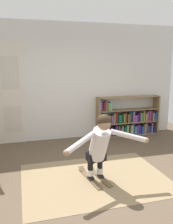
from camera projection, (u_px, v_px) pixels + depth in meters
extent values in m
plane|color=brown|center=(98.00, 184.00, 3.85)|extent=(7.20, 7.20, 0.00)
cube|color=silver|center=(66.00, 82.00, 6.02)|extent=(6.00, 0.10, 2.90)
cube|color=beige|center=(12.00, 95.00, 5.67)|extent=(0.55, 0.04, 2.35)
cube|color=beige|center=(10.00, 73.00, 5.55)|extent=(0.41, 0.01, 0.76)
cube|color=beige|center=(13.00, 119.00, 5.77)|extent=(0.41, 0.01, 0.64)
cube|color=#8C7554|center=(95.00, 178.00, 4.05)|extent=(2.41, 1.78, 0.01)
cube|color=olive|center=(98.00, 118.00, 6.22)|extent=(0.04, 0.30, 1.05)
cube|color=olive|center=(156.00, 114.00, 6.67)|extent=(0.04, 0.30, 1.05)
cube|color=olive|center=(127.00, 134.00, 6.54)|extent=(1.69, 0.30, 0.02)
cube|color=olive|center=(128.00, 122.00, 6.47)|extent=(1.69, 0.30, 0.02)
cube|color=olive|center=(128.00, 110.00, 6.41)|extent=(1.69, 0.30, 0.02)
cube|color=olive|center=(129.00, 97.00, 6.34)|extent=(1.69, 0.30, 0.02)
cube|color=#6B43C3|center=(99.00, 133.00, 6.31)|extent=(0.04, 0.18, 0.18)
cube|color=#5AA286|center=(101.00, 133.00, 6.32)|extent=(0.04, 0.14, 0.19)
cube|color=#2D500C|center=(104.00, 131.00, 6.31)|extent=(0.03, 0.17, 0.28)
cube|color=#551A50|center=(106.00, 131.00, 6.33)|extent=(0.05, 0.22, 0.29)
cube|color=red|center=(108.00, 130.00, 6.36)|extent=(0.04, 0.17, 0.29)
cube|color=#406096|center=(111.00, 131.00, 6.37)|extent=(0.05, 0.16, 0.23)
cube|color=#804A57|center=(112.00, 132.00, 6.40)|extent=(0.03, 0.20, 0.18)
cube|color=navy|center=(115.00, 131.00, 6.40)|extent=(0.04, 0.20, 0.26)
cube|color=purple|center=(116.00, 130.00, 6.42)|extent=(0.05, 0.19, 0.26)
cube|color=#2E6535|center=(118.00, 130.00, 6.43)|extent=(0.04, 0.16, 0.26)
cube|color=#A34581|center=(120.00, 131.00, 6.46)|extent=(0.03, 0.18, 0.18)
cube|color=tan|center=(122.00, 130.00, 6.47)|extent=(0.06, 0.14, 0.25)
cube|color=#126961|center=(124.00, 130.00, 6.50)|extent=(0.04, 0.21, 0.22)
cube|color=#60CD7D|center=(126.00, 129.00, 6.51)|extent=(0.05, 0.23, 0.26)
cube|color=brown|center=(128.00, 129.00, 6.53)|extent=(0.03, 0.15, 0.27)
cube|color=tan|center=(130.00, 129.00, 6.52)|extent=(0.04, 0.23, 0.26)
cube|color=#5F81AE|center=(132.00, 128.00, 6.56)|extent=(0.03, 0.22, 0.30)
cube|color=teal|center=(134.00, 130.00, 6.57)|extent=(0.05, 0.23, 0.22)
cube|color=#6831AB|center=(136.00, 129.00, 6.60)|extent=(0.06, 0.21, 0.24)
cube|color=#541F81|center=(138.00, 129.00, 6.61)|extent=(0.07, 0.17, 0.25)
cube|color=#1C4F9E|center=(141.00, 129.00, 6.61)|extent=(0.07, 0.21, 0.21)
cube|color=#9D8D40|center=(143.00, 128.00, 6.64)|extent=(0.03, 0.21, 0.27)
cube|color=#D35A61|center=(144.00, 128.00, 6.67)|extent=(0.06, 0.21, 0.27)
cube|color=#43469A|center=(146.00, 128.00, 6.65)|extent=(0.03, 0.18, 0.24)
cube|color=#335768|center=(147.00, 129.00, 6.70)|extent=(0.03, 0.19, 0.19)
cube|color=navy|center=(149.00, 129.00, 6.70)|extent=(0.04, 0.17, 0.20)
cube|color=#CE61B4|center=(151.00, 127.00, 6.71)|extent=(0.03, 0.21, 0.27)
cube|color=#161F4D|center=(152.00, 129.00, 6.73)|extent=(0.06, 0.22, 0.18)
cube|color=#4891BD|center=(100.00, 120.00, 6.24)|extent=(0.05, 0.17, 0.20)
cube|color=#B43A84|center=(102.00, 120.00, 6.27)|extent=(0.04, 0.17, 0.19)
cube|color=teal|center=(104.00, 118.00, 6.28)|extent=(0.04, 0.21, 0.28)
cube|color=blue|center=(107.00, 120.00, 6.28)|extent=(0.05, 0.20, 0.19)
cube|color=olive|center=(109.00, 119.00, 6.31)|extent=(0.05, 0.17, 0.21)
cube|color=#774277|center=(112.00, 119.00, 6.32)|extent=(0.06, 0.18, 0.21)
cube|color=#A1C578|center=(114.00, 118.00, 6.34)|extent=(0.03, 0.15, 0.26)
cube|color=maroon|center=(116.00, 117.00, 6.36)|extent=(0.05, 0.16, 0.29)
cube|color=#145141|center=(118.00, 119.00, 6.36)|extent=(0.05, 0.23, 0.22)
cube|color=#20732A|center=(120.00, 118.00, 6.40)|extent=(0.06, 0.14, 0.21)
cube|color=#529250|center=(123.00, 118.00, 6.39)|extent=(0.03, 0.20, 0.24)
cube|color=#A83A21|center=(124.00, 117.00, 6.44)|extent=(0.03, 0.22, 0.26)
cube|color=brown|center=(127.00, 118.00, 6.44)|extent=(0.05, 0.24, 0.23)
cube|color=#1A6756|center=(129.00, 117.00, 6.48)|extent=(0.05, 0.17, 0.27)
cube|color=#7B5CBD|center=(132.00, 116.00, 6.46)|extent=(0.04, 0.21, 0.30)
cube|color=#9C423F|center=(134.00, 118.00, 6.48)|extent=(0.06, 0.21, 0.18)
cube|color=#371FCE|center=(137.00, 118.00, 6.51)|extent=(0.06, 0.14, 0.20)
cube|color=#7A465E|center=(139.00, 117.00, 6.53)|extent=(0.04, 0.21, 0.24)
cube|color=#2C9320|center=(141.00, 117.00, 6.54)|extent=(0.06, 0.14, 0.23)
cube|color=#9A7650|center=(143.00, 116.00, 6.57)|extent=(0.04, 0.19, 0.28)
cube|color=olive|center=(145.00, 117.00, 6.59)|extent=(0.05, 0.19, 0.21)
cube|color=#BE63AD|center=(147.00, 116.00, 6.61)|extent=(0.03, 0.15, 0.26)
cube|color=#7A376D|center=(149.00, 115.00, 6.60)|extent=(0.05, 0.17, 0.28)
cube|color=#501E39|center=(150.00, 115.00, 6.63)|extent=(0.06, 0.21, 0.27)
cube|color=#93C26C|center=(152.00, 116.00, 6.64)|extent=(0.03, 0.21, 0.22)
cube|color=#254091|center=(154.00, 116.00, 6.66)|extent=(0.05, 0.23, 0.23)
cube|color=#5586CC|center=(99.00, 106.00, 6.18)|extent=(0.03, 0.24, 0.24)
cube|color=#6926A6|center=(101.00, 105.00, 6.18)|extent=(0.03, 0.15, 0.30)
cube|color=maroon|center=(103.00, 106.00, 6.21)|extent=(0.04, 0.19, 0.22)
cube|color=brown|center=(106.00, 106.00, 6.19)|extent=(0.06, 0.15, 0.24)
cube|color=olive|center=(108.00, 106.00, 6.24)|extent=(0.07, 0.21, 0.21)
cube|color=#41BF9E|center=(110.00, 106.00, 6.23)|extent=(0.04, 0.15, 0.22)
cube|color=brown|center=(90.00, 179.00, 4.01)|extent=(0.20, 0.77, 0.01)
cube|color=brown|center=(82.00, 169.00, 4.32)|extent=(0.11, 0.13, 0.06)
cube|color=black|center=(91.00, 178.00, 3.99)|extent=(0.10, 0.13, 0.04)
cube|color=brown|center=(100.00, 177.00, 4.08)|extent=(0.20, 0.77, 0.01)
cube|color=brown|center=(91.00, 167.00, 4.39)|extent=(0.11, 0.13, 0.06)
cube|color=black|center=(100.00, 176.00, 4.06)|extent=(0.10, 0.13, 0.04)
cylinder|color=white|center=(90.00, 172.00, 3.99)|extent=(0.13, 0.13, 0.10)
cylinder|color=black|center=(90.00, 161.00, 3.95)|extent=(0.10, 0.10, 0.30)
cylinder|color=black|center=(91.00, 157.00, 3.90)|extent=(0.13, 0.13, 0.22)
cylinder|color=white|center=(100.00, 171.00, 4.06)|extent=(0.13, 0.13, 0.10)
cylinder|color=black|center=(100.00, 159.00, 4.02)|extent=(0.10, 0.10, 0.30)
cylinder|color=black|center=(101.00, 155.00, 3.97)|extent=(0.13, 0.13, 0.22)
cube|color=black|center=(96.00, 156.00, 3.94)|extent=(0.32, 0.22, 0.14)
cylinder|color=silver|center=(99.00, 144.00, 3.80)|extent=(0.34, 0.49, 0.59)
sphere|color=#9E7B5E|center=(104.00, 124.00, 3.58)|extent=(0.23, 0.23, 0.20)
sphere|color=#382619|center=(104.00, 121.00, 3.59)|extent=(0.24, 0.24, 0.21)
cylinder|color=silver|center=(81.00, 143.00, 3.42)|extent=(0.53, 0.38, 0.23)
sphere|color=#9E7B5E|center=(66.00, 153.00, 3.23)|extent=(0.10, 0.10, 0.09)
cylinder|color=silver|center=(128.00, 136.00, 3.75)|extent=(0.58, 0.23, 0.23)
sphere|color=#9E7B5E|center=(146.00, 140.00, 3.76)|extent=(0.10, 0.10, 0.09)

